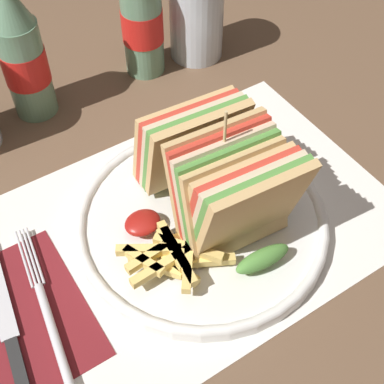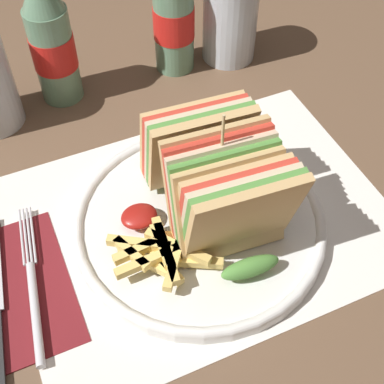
# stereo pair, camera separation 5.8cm
# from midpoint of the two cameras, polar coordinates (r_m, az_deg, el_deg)

# --- Properties ---
(ground_plane) EXTENTS (4.00, 4.00, 0.00)m
(ground_plane) POSITION_cam_midpoint_polar(r_m,az_deg,el_deg) (0.61, 3.71, -3.16)
(ground_plane) COLOR brown
(placemat) EXTENTS (0.42, 0.32, 0.00)m
(placemat) POSITION_cam_midpoint_polar(r_m,az_deg,el_deg) (0.61, 3.47, -3.09)
(placemat) COLOR silver
(placemat) RESTS_ON ground_plane
(plate_main) EXTENTS (0.28, 0.28, 0.02)m
(plate_main) POSITION_cam_midpoint_polar(r_m,az_deg,el_deg) (0.60, 3.58, -3.36)
(plate_main) COLOR white
(plate_main) RESTS_ON ground_plane
(club_sandwich) EXTENTS (0.12, 0.20, 0.15)m
(club_sandwich) POSITION_cam_midpoint_polar(r_m,az_deg,el_deg) (0.55, 5.87, 0.92)
(club_sandwich) COLOR tan
(club_sandwich) RESTS_ON plate_main
(fries_pile) EXTENTS (0.12, 0.09, 0.02)m
(fries_pile) POSITION_cam_midpoint_polar(r_m,az_deg,el_deg) (0.55, -0.17, -6.63)
(fries_pile) COLOR #E5C166
(fries_pile) RESTS_ON plate_main
(ketchup_blob) EXTENTS (0.04, 0.03, 0.01)m
(ketchup_blob) POSITION_cam_midpoint_polar(r_m,az_deg,el_deg) (0.58, -2.81, -2.78)
(ketchup_blob) COLOR maroon
(ketchup_blob) RESTS_ON plate_main
(napkin) EXTENTS (0.11, 0.17, 0.00)m
(napkin) POSITION_cam_midpoint_polar(r_m,az_deg,el_deg) (0.58, -15.69, -10.18)
(napkin) COLOR maroon
(napkin) RESTS_ON ground_plane
(fork) EXTENTS (0.04, 0.19, 0.01)m
(fork) POSITION_cam_midpoint_polar(r_m,az_deg,el_deg) (0.56, -13.70, -10.85)
(fork) COLOR silver
(fork) RESTS_ON napkin
(coke_bottle_near) EXTENTS (0.06, 0.06, 0.21)m
(coke_bottle_near) POSITION_cam_midpoint_polar(r_m,az_deg,el_deg) (0.72, -12.57, 15.60)
(coke_bottle_near) COLOR slate
(coke_bottle_near) RESTS_ON ground_plane
(coke_bottle_far) EXTENTS (0.06, 0.06, 0.21)m
(coke_bottle_far) POSITION_cam_midpoint_polar(r_m,az_deg,el_deg) (0.76, 0.31, 18.78)
(coke_bottle_far) COLOR slate
(coke_bottle_far) RESTS_ON ground_plane
(glass_near) EXTENTS (0.08, 0.08, 0.13)m
(glass_near) POSITION_cam_midpoint_polar(r_m,az_deg,el_deg) (0.80, 6.29, 18.11)
(glass_near) COLOR silver
(glass_near) RESTS_ON ground_plane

